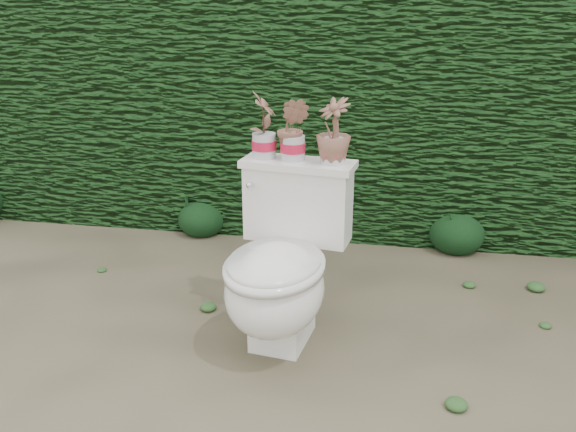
% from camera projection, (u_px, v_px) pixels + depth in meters
% --- Properties ---
extents(ground, '(60.00, 60.00, 0.00)m').
position_uv_depth(ground, '(294.00, 333.00, 2.80)').
color(ground, '#736A4F').
rests_on(ground, ground).
extents(hedge, '(8.00, 1.00, 1.60)m').
position_uv_depth(hedge, '(334.00, 100.00, 3.99)').
color(hedge, '#1F4F1A').
rests_on(hedge, ground).
extents(toilet, '(0.55, 0.73, 0.78)m').
position_uv_depth(toilet, '(281.00, 270.00, 2.60)').
color(toilet, white).
rests_on(toilet, ground).
extents(potted_plant_left, '(0.10, 0.15, 0.28)m').
position_uv_depth(potted_plant_left, '(264.00, 127.00, 2.67)').
color(potted_plant_left, '#266820').
rests_on(potted_plant_left, toilet).
extents(potted_plant_center, '(0.17, 0.15, 0.26)m').
position_uv_depth(potted_plant_center, '(293.00, 131.00, 2.63)').
color(potted_plant_center, '#266820').
rests_on(potted_plant_center, toilet).
extents(potted_plant_right, '(0.21, 0.21, 0.27)m').
position_uv_depth(potted_plant_right, '(333.00, 133.00, 2.58)').
color(potted_plant_right, '#266820').
rests_on(potted_plant_right, toilet).
extents(liriope_clump_1, '(0.30, 0.30, 0.24)m').
position_uv_depth(liriope_clump_1, '(202.00, 215.00, 3.92)').
color(liriope_clump_1, '#123414').
rests_on(liriope_clump_1, ground).
extents(liriope_clump_2, '(0.33, 0.33, 0.26)m').
position_uv_depth(liriope_clump_2, '(457.00, 229.00, 3.66)').
color(liriope_clump_2, '#123414').
rests_on(liriope_clump_2, ground).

